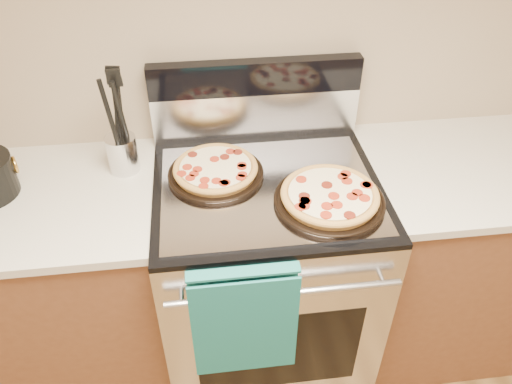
{
  "coord_description": "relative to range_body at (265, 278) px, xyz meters",
  "views": [
    {
      "loc": [
        -0.2,
        0.34,
        1.94
      ],
      "look_at": [
        -0.05,
        1.55,
        0.97
      ],
      "focal_mm": 35.0,
      "sensor_mm": 36.0,
      "label": 1
    }
  ],
  "objects": [
    {
      "name": "wall_back",
      "position": [
        0.0,
        0.35,
        0.9
      ],
      "size": [
        4.0,
        0.0,
        4.0
      ],
      "primitive_type": "plane",
      "rotation": [
        1.57,
        0.0,
        0.0
      ],
      "color": "tan",
      "rests_on": "ground"
    },
    {
      "name": "range_body",
      "position": [
        0.0,
        0.0,
        0.0
      ],
      "size": [
        0.76,
        0.68,
        0.9
      ],
      "primitive_type": "cube",
      "color": "#B7B7BC",
      "rests_on": "ground"
    },
    {
      "name": "oven_window",
      "position": [
        0.0,
        -0.34,
        0.0
      ],
      "size": [
        0.56,
        0.01,
        0.4
      ],
      "primitive_type": "cube",
      "color": "black",
      "rests_on": "range_body"
    },
    {
      "name": "cooktop",
      "position": [
        0.0,
        0.0,
        0.46
      ],
      "size": [
        0.76,
        0.68,
        0.02
      ],
      "primitive_type": "cube",
      "color": "black",
      "rests_on": "range_body"
    },
    {
      "name": "backsplash_lower",
      "position": [
        0.0,
        0.31,
        0.56
      ],
      "size": [
        0.76,
        0.06,
        0.18
      ],
      "primitive_type": "cube",
      "color": "silver",
      "rests_on": "cooktop"
    },
    {
      "name": "backsplash_upper",
      "position": [
        0.0,
        0.31,
        0.71
      ],
      "size": [
        0.76,
        0.06,
        0.12
      ],
      "primitive_type": "cube",
      "color": "black",
      "rests_on": "backsplash_lower"
    },
    {
      "name": "oven_handle",
      "position": [
        0.0,
        -0.38,
        0.35
      ],
      "size": [
        0.7,
        0.03,
        0.03
      ],
      "primitive_type": "cylinder",
      "rotation": [
        0.0,
        1.57,
        0.0
      ],
      "color": "silver",
      "rests_on": "range_body"
    },
    {
      "name": "dish_towel",
      "position": [
        -0.12,
        -0.38,
        0.25
      ],
      "size": [
        0.32,
        0.05,
        0.42
      ],
      "primitive_type": null,
      "color": "#186479",
      "rests_on": "oven_handle"
    },
    {
      "name": "foil_sheet",
      "position": [
        0.0,
        -0.03,
        0.47
      ],
      "size": [
        0.7,
        0.55,
        0.01
      ],
      "primitive_type": "cube",
      "color": "gray",
      "rests_on": "cooktop"
    },
    {
      "name": "cabinet_left",
      "position": [
        -0.88,
        0.03,
        -0.01
      ],
      "size": [
        1.0,
        0.62,
        0.88
      ],
      "primitive_type": "cube",
      "color": "brown",
      "rests_on": "ground"
    },
    {
      "name": "cabinet_right",
      "position": [
        0.88,
        0.03,
        -0.01
      ],
      "size": [
        1.0,
        0.62,
        0.88
      ],
      "primitive_type": "cube",
      "color": "brown",
      "rests_on": "ground"
    },
    {
      "name": "countertop_right",
      "position": [
        0.88,
        0.03,
        0.45
      ],
      "size": [
        1.02,
        0.64,
        0.03
      ],
      "primitive_type": "cube",
      "color": "beige",
      "rests_on": "cabinet_right"
    },
    {
      "name": "pepperoni_pizza_back",
      "position": [
        -0.17,
        0.06,
        0.5
      ],
      "size": [
        0.39,
        0.39,
        0.04
      ],
      "primitive_type": null,
      "rotation": [
        0.0,
        0.0,
        -0.24
      ],
      "color": "#B37536",
      "rests_on": "foil_sheet"
    },
    {
      "name": "pepperoni_pizza_front",
      "position": [
        0.18,
        -0.13,
        0.5
      ],
      "size": [
        0.42,
        0.42,
        0.05
      ],
      "primitive_type": null,
      "rotation": [
        0.0,
        0.0,
        0.25
      ],
      "color": "#B37536",
      "rests_on": "foil_sheet"
    },
    {
      "name": "utensil_crock",
      "position": [
        -0.48,
        0.16,
        0.53
      ],
      "size": [
        0.12,
        0.12,
        0.13
      ],
      "primitive_type": "cylinder",
      "rotation": [
        0.0,
        0.0,
        -0.18
      ],
      "color": "silver",
      "rests_on": "countertop_left"
    }
  ]
}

